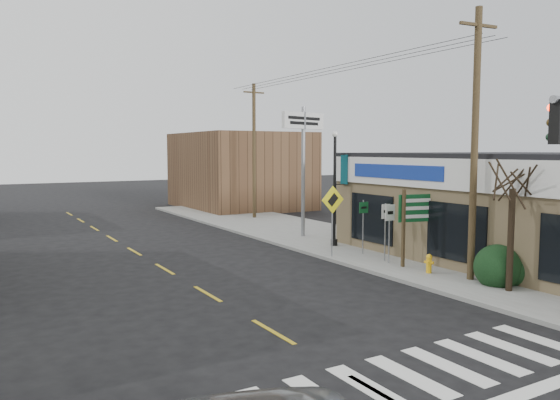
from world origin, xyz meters
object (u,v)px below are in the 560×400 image
guide_sign (418,216)px  utility_pole_far (254,149)px  dance_center_sign (303,138)px  bare_tree (513,170)px  fire_hydrant (429,263)px  lamp_post (336,180)px  utility_pole_near (475,142)px

guide_sign → utility_pole_far: size_ratio=0.34×
dance_center_sign → bare_tree: 11.98m
fire_hydrant → bare_tree: bare_tree is taller
fire_hydrant → lamp_post: bearing=85.7°
bare_tree → utility_pole_near: bearing=83.5°
guide_sign → lamp_post: (-0.13, 4.87, 1.10)m
lamp_post → utility_pole_near: (0.05, -7.39, 1.54)m
lamp_post → utility_pole_far: 10.90m
lamp_post → utility_pole_far: size_ratio=0.61×
utility_pole_near → dance_center_sign: bearing=94.2°
dance_center_sign → utility_pole_far: 7.90m
bare_tree → utility_pole_near: 1.80m
dance_center_sign → utility_pole_far: size_ratio=0.76×
dance_center_sign → utility_pole_far: bearing=62.0°
fire_hydrant → utility_pole_far: (2.04, 16.74, 3.88)m
lamp_post → utility_pole_near: size_ratio=0.58×
bare_tree → utility_pole_near: utility_pole_near is taller
fire_hydrant → lamp_post: lamp_post is taller
fire_hydrant → utility_pole_far: bearing=83.1°
guide_sign → fire_hydrant: 1.97m
lamp_post → bare_tree: lamp_post is taller
dance_center_sign → bare_tree: dance_center_sign is taller
bare_tree → fire_hydrant: bearing=96.2°
guide_sign → bare_tree: bearing=-80.0°
guide_sign → lamp_post: size_ratio=0.56×
fire_hydrant → utility_pole_far: utility_pole_far is taller
lamp_post → dance_center_sign: dance_center_sign is taller
fire_hydrant → utility_pole_far: 17.31m
fire_hydrant → bare_tree: bearing=-83.8°
utility_pole_near → lamp_post: bearing=95.4°
utility_pole_far → dance_center_sign: bearing=-103.2°
utility_pole_near → utility_pole_far: 18.16m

